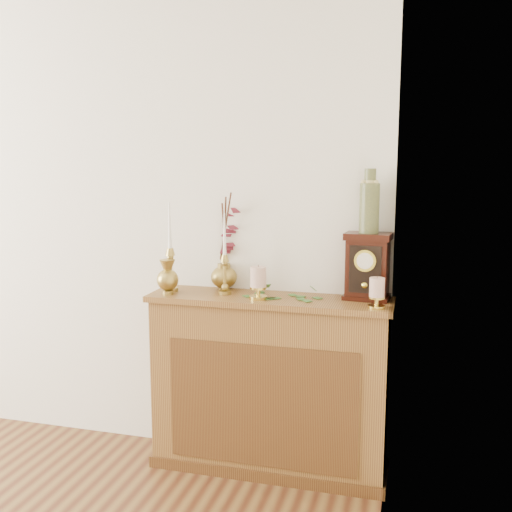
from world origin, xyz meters
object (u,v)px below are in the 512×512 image
(candlestick_center, at_px, (225,268))
(ginger_jar, at_px, (229,245))
(mantel_clock, at_px, (367,267))
(ceramic_vase, at_px, (369,204))
(candlestick_left, at_px, (170,262))
(bud_vase, at_px, (168,277))

(candlestick_center, xyz_separation_m, ginger_jar, (-0.02, 0.14, 0.10))
(mantel_clock, bearing_deg, ceramic_vase, 90.00)
(mantel_clock, xyz_separation_m, ceramic_vase, (0.00, 0.00, 0.31))
(mantel_clock, height_order, ceramic_vase, ceramic_vase)
(candlestick_left, xyz_separation_m, bud_vase, (0.02, -0.08, -0.06))
(candlestick_left, distance_m, ginger_jar, 0.32)
(bud_vase, relative_size, ginger_jar, 0.35)
(bud_vase, height_order, ceramic_vase, ceramic_vase)
(candlestick_center, relative_size, mantel_clock, 1.26)
(candlestick_left, relative_size, bud_vase, 2.60)
(candlestick_left, distance_m, mantel_clock, 1.02)
(bud_vase, xyz_separation_m, ceramic_vase, (1.00, 0.16, 0.38))
(mantel_clock, bearing_deg, candlestick_center, -168.72)
(candlestick_center, height_order, ceramic_vase, ceramic_vase)
(candlestick_left, height_order, mantel_clock, candlestick_left)
(candlestick_left, distance_m, candlestick_center, 0.30)
(candlestick_left, relative_size, candlestick_center, 1.12)
(ginger_jar, distance_m, ceramic_vase, 0.78)
(candlestick_left, distance_m, ceramic_vase, 1.07)
(ginger_jar, bearing_deg, mantel_clock, -5.19)
(ceramic_vase, bearing_deg, candlestick_center, -173.72)
(candlestick_left, bearing_deg, bud_vase, -78.26)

